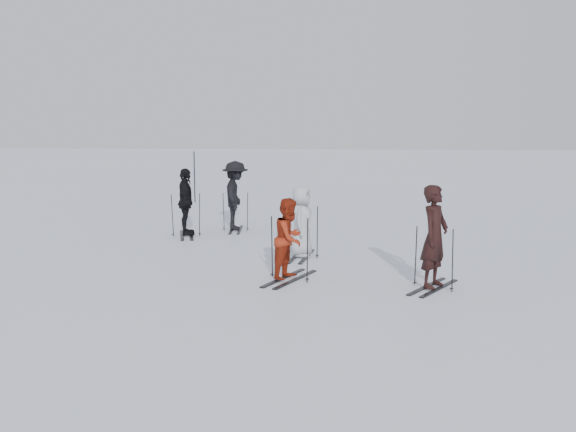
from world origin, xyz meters
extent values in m
plane|color=silver|center=(0.00, 0.00, 0.00)|extent=(120.00, 120.00, 0.00)
imported|color=black|center=(3.04, -1.48, 0.98)|extent=(0.77, 0.86, 1.97)
imported|color=maroon|center=(0.22, -1.05, 0.82)|extent=(0.88, 0.97, 1.64)
imported|color=#B7BCC2|center=(0.30, 1.16, 0.83)|extent=(0.63, 0.87, 1.66)
imported|color=black|center=(-3.12, 3.68, 0.93)|extent=(0.73, 1.18, 1.87)
imported|color=black|center=(-1.90, 4.73, 1.01)|extent=(0.87, 1.36, 2.01)
cylinder|color=black|center=(-4.67, 11.17, 1.01)|extent=(0.05, 0.05, 2.01)
camera|label=1|loc=(1.37, -13.73, 3.19)|focal=40.00mm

